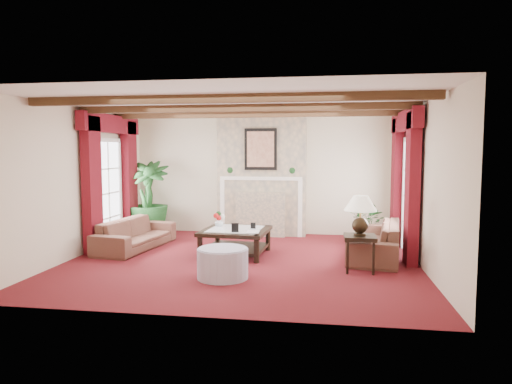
% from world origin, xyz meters
% --- Properties ---
extents(floor, '(6.00, 6.00, 0.00)m').
position_xyz_m(floor, '(0.00, 0.00, 0.00)').
color(floor, '#4F0E11').
rests_on(floor, ground).
extents(ceiling, '(6.00, 6.00, 0.00)m').
position_xyz_m(ceiling, '(0.00, 0.00, 2.70)').
color(ceiling, white).
rests_on(ceiling, floor).
extents(back_wall, '(6.00, 0.02, 2.70)m').
position_xyz_m(back_wall, '(0.00, 2.75, 1.35)').
color(back_wall, beige).
rests_on(back_wall, ground).
extents(left_wall, '(0.02, 5.50, 2.70)m').
position_xyz_m(left_wall, '(-3.00, 0.00, 1.35)').
color(left_wall, beige).
rests_on(left_wall, ground).
extents(right_wall, '(0.02, 5.50, 2.70)m').
position_xyz_m(right_wall, '(3.00, 0.00, 1.35)').
color(right_wall, beige).
rests_on(right_wall, ground).
extents(ceiling_beams, '(6.00, 3.00, 0.12)m').
position_xyz_m(ceiling_beams, '(0.00, 0.00, 2.64)').
color(ceiling_beams, '#321D10').
rests_on(ceiling_beams, ceiling).
extents(fireplace, '(2.00, 0.52, 2.70)m').
position_xyz_m(fireplace, '(0.00, 2.55, 2.70)').
color(fireplace, tan).
rests_on(fireplace, ground).
extents(french_door_left, '(0.10, 1.10, 2.16)m').
position_xyz_m(french_door_left, '(-2.97, 1.00, 2.13)').
color(french_door_left, white).
rests_on(french_door_left, ground).
extents(french_door_right, '(0.10, 1.10, 2.16)m').
position_xyz_m(french_door_right, '(2.97, 1.00, 2.13)').
color(french_door_right, white).
rests_on(french_door_right, ground).
extents(curtains_left, '(0.20, 2.40, 2.55)m').
position_xyz_m(curtains_left, '(-2.86, 1.00, 2.55)').
color(curtains_left, '#4D0A13').
rests_on(curtains_left, ground).
extents(curtains_right, '(0.20, 2.40, 2.55)m').
position_xyz_m(curtains_right, '(2.86, 1.00, 2.55)').
color(curtains_right, '#4D0A13').
rests_on(curtains_right, ground).
extents(sofa_left, '(2.14, 1.11, 0.77)m').
position_xyz_m(sofa_left, '(-2.25, 0.67, 0.39)').
color(sofa_left, '#380F1E').
rests_on(sofa_left, ground).
extents(sofa_right, '(2.32, 1.25, 0.83)m').
position_xyz_m(sofa_right, '(2.33, 0.68, 0.42)').
color(sofa_right, '#380F1E').
rests_on(sofa_right, ground).
extents(potted_palm, '(1.19, 1.83, 0.95)m').
position_xyz_m(potted_palm, '(-2.52, 1.99, 0.47)').
color(potted_palm, black).
rests_on(potted_palm, ground).
extents(small_plant, '(1.69, 1.69, 0.69)m').
position_xyz_m(small_plant, '(2.34, 1.83, 0.35)').
color(small_plant, black).
rests_on(small_plant, ground).
extents(coffee_table, '(1.25, 1.25, 0.48)m').
position_xyz_m(coffee_table, '(-0.20, 0.42, 0.24)').
color(coffee_table, black).
rests_on(coffee_table, ground).
extents(side_table, '(0.62, 0.62, 0.58)m').
position_xyz_m(side_table, '(1.98, -0.41, 0.29)').
color(side_table, black).
rests_on(side_table, ground).
extents(ottoman, '(0.77, 0.77, 0.45)m').
position_xyz_m(ottoman, '(-0.09, -1.12, 0.22)').
color(ottoman, '#ACA9BF').
rests_on(ottoman, ground).
extents(table_lamp, '(0.51, 0.51, 0.65)m').
position_xyz_m(table_lamp, '(1.98, -0.41, 0.91)').
color(table_lamp, black).
rests_on(table_lamp, side_table).
extents(flower_vase, '(0.18, 0.19, 0.17)m').
position_xyz_m(flower_vase, '(-0.56, 0.66, 0.56)').
color(flower_vase, silver).
rests_on(flower_vase, coffee_table).
extents(book, '(0.22, 0.05, 0.30)m').
position_xyz_m(book, '(0.07, 0.09, 0.63)').
color(book, black).
rests_on(book, coffee_table).
extents(photo_frame_a, '(0.13, 0.05, 0.17)m').
position_xyz_m(photo_frame_a, '(-0.14, 0.07, 0.56)').
color(photo_frame_a, black).
rests_on(photo_frame_a, coffee_table).
extents(photo_frame_b, '(0.09, 0.02, 0.12)m').
position_xyz_m(photo_frame_b, '(0.12, 0.49, 0.54)').
color(photo_frame_b, black).
rests_on(photo_frame_b, coffee_table).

